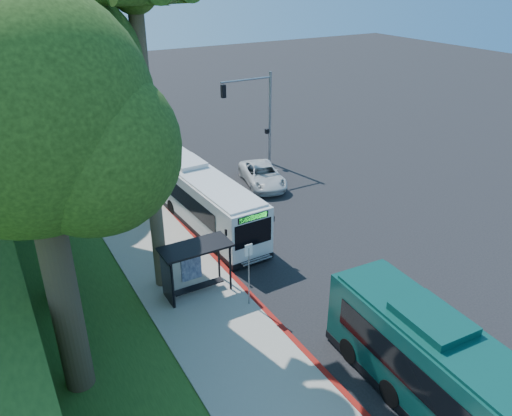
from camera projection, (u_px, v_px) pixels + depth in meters
ground at (288, 231)px, 28.76m from camera, size 140.00×140.00×0.00m
sidewalk at (169, 264)px, 25.46m from camera, size 4.50×70.00×0.12m
red_curb at (246, 291)px, 23.37m from camera, size 0.25×30.00×0.13m
grass_verge at (35, 250)px, 26.81m from camera, size 8.00×70.00×0.06m
bus_shelter at (190, 260)px, 22.49m from camera, size 3.20×1.51×2.55m
stop_sign_pole at (249, 266)px, 21.53m from camera, size 0.35×0.06×3.17m
traffic_signal_pole at (258, 109)px, 36.33m from camera, size 4.10×0.30×7.00m
palm_tree at (135, 8)px, 18.51m from camera, size 4.20×4.20×14.40m
tree_0 at (15, 44)px, 18.29m from camera, size 8.40×8.00×15.70m
tree_6 at (32, 126)px, 14.04m from camera, size 7.56×7.20×13.74m
white_bus at (201, 197)px, 29.08m from camera, size 2.82×11.44×3.39m
teal_bus at (468, 395)px, 15.54m from camera, size 3.15×11.99×3.54m
pickup at (263, 175)px, 34.57m from camera, size 3.55×5.57×1.43m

